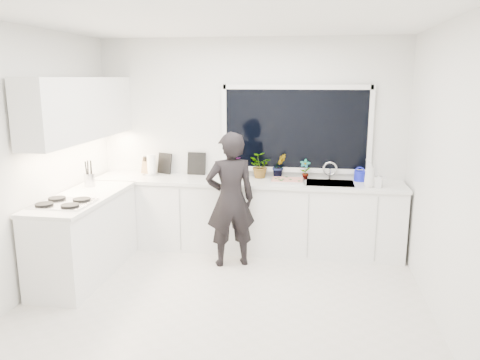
# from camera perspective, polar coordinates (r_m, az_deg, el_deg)

# --- Properties ---
(floor) EXTENTS (4.00, 3.50, 0.02)m
(floor) POSITION_cam_1_polar(r_m,az_deg,el_deg) (4.90, -1.82, -14.34)
(floor) COLOR beige
(floor) RESTS_ON ground
(wall_back) EXTENTS (4.00, 0.02, 2.70)m
(wall_back) POSITION_cam_1_polar(r_m,az_deg,el_deg) (6.18, 1.19, 4.51)
(wall_back) COLOR white
(wall_back) RESTS_ON ground
(wall_left) EXTENTS (0.02, 3.50, 2.70)m
(wall_left) POSITION_cam_1_polar(r_m,az_deg,el_deg) (5.23, -24.12, 1.99)
(wall_left) COLOR white
(wall_left) RESTS_ON ground
(wall_right) EXTENTS (0.02, 3.50, 2.70)m
(wall_right) POSITION_cam_1_polar(r_m,az_deg,el_deg) (4.54, 23.85, 0.58)
(wall_right) COLOR white
(wall_right) RESTS_ON ground
(ceiling) EXTENTS (4.00, 3.50, 0.02)m
(ceiling) POSITION_cam_1_polar(r_m,az_deg,el_deg) (4.41, -2.07, 19.08)
(ceiling) COLOR white
(ceiling) RESTS_ON wall_back
(window) EXTENTS (1.80, 0.02, 1.00)m
(window) POSITION_cam_1_polar(r_m,az_deg,el_deg) (6.06, 6.81, 6.18)
(window) COLOR black
(window) RESTS_ON wall_back
(base_cabinets_back) EXTENTS (3.92, 0.58, 0.88)m
(base_cabinets_back) POSITION_cam_1_polar(r_m,az_deg,el_deg) (6.07, 0.74, -4.43)
(base_cabinets_back) COLOR white
(base_cabinets_back) RESTS_ON floor
(base_cabinets_left) EXTENTS (0.58, 1.60, 0.88)m
(base_cabinets_left) POSITION_cam_1_polar(r_m,az_deg,el_deg) (5.57, -18.39, -6.65)
(base_cabinets_left) COLOR white
(base_cabinets_left) RESTS_ON floor
(countertop_back) EXTENTS (3.94, 0.62, 0.04)m
(countertop_back) POSITION_cam_1_polar(r_m,az_deg,el_deg) (5.94, 0.74, -0.21)
(countertop_back) COLOR silver
(countertop_back) RESTS_ON base_cabinets_back
(countertop_left) EXTENTS (0.62, 1.60, 0.04)m
(countertop_left) POSITION_cam_1_polar(r_m,az_deg,el_deg) (5.44, -18.71, -2.06)
(countertop_left) COLOR silver
(countertop_left) RESTS_ON base_cabinets_left
(upper_cabinets) EXTENTS (0.34, 2.10, 0.70)m
(upper_cabinets) POSITION_cam_1_polar(r_m,az_deg,el_deg) (5.66, -18.82, 8.23)
(upper_cabinets) COLOR white
(upper_cabinets) RESTS_ON wall_left
(sink) EXTENTS (0.58, 0.42, 0.14)m
(sink) POSITION_cam_1_polar(r_m,az_deg,el_deg) (5.90, 10.89, -0.82)
(sink) COLOR silver
(sink) RESTS_ON countertop_back
(faucet) EXTENTS (0.03, 0.03, 0.22)m
(faucet) POSITION_cam_1_polar(r_m,az_deg,el_deg) (6.07, 10.90, 1.08)
(faucet) COLOR silver
(faucet) RESTS_ON countertop_back
(stovetop) EXTENTS (0.56, 0.48, 0.03)m
(stovetop) POSITION_cam_1_polar(r_m,az_deg,el_deg) (5.15, -20.73, -2.61)
(stovetop) COLOR black
(stovetop) RESTS_ON countertop_left
(person) EXTENTS (0.68, 0.57, 1.60)m
(person) POSITION_cam_1_polar(r_m,az_deg,el_deg) (5.47, -1.16, -2.42)
(person) COLOR black
(person) RESTS_ON floor
(pizza_tray) EXTENTS (0.42, 0.31, 0.03)m
(pizza_tray) POSITION_cam_1_polar(r_m,az_deg,el_deg) (5.87, 5.78, -0.09)
(pizza_tray) COLOR silver
(pizza_tray) RESTS_ON countertop_back
(pizza) EXTENTS (0.38, 0.28, 0.01)m
(pizza) POSITION_cam_1_polar(r_m,az_deg,el_deg) (5.86, 5.78, 0.07)
(pizza) COLOR #AC1725
(pizza) RESTS_ON pizza_tray
(watering_can) EXTENTS (0.17, 0.17, 0.13)m
(watering_can) POSITION_cam_1_polar(r_m,az_deg,el_deg) (6.06, 14.37, 0.47)
(watering_can) COLOR #141CC2
(watering_can) RESTS_ON countertop_back
(paper_towel_roll) EXTENTS (0.12, 0.12, 0.26)m
(paper_towel_roll) POSITION_cam_1_polar(r_m,az_deg,el_deg) (6.33, -10.75, 1.74)
(paper_towel_roll) COLOR white
(paper_towel_roll) RESTS_ON countertop_back
(knife_block) EXTENTS (0.14, 0.12, 0.22)m
(knife_block) POSITION_cam_1_polar(r_m,az_deg,el_deg) (6.39, -11.17, 1.64)
(knife_block) COLOR olive
(knife_block) RESTS_ON countertop_back
(utensil_crock) EXTENTS (0.16, 0.16, 0.16)m
(utensil_crock) POSITION_cam_1_polar(r_m,az_deg,el_deg) (5.86, -17.86, 0.02)
(utensil_crock) COLOR silver
(utensil_crock) RESTS_ON countertop_left
(picture_frame_large) EXTENTS (0.21, 0.10, 0.28)m
(picture_frame_large) POSITION_cam_1_polar(r_m,az_deg,el_deg) (6.41, -9.17, 2.02)
(picture_frame_large) COLOR black
(picture_frame_large) RESTS_ON countertop_back
(picture_frame_small) EXTENTS (0.25, 0.03, 0.30)m
(picture_frame_small) POSITION_cam_1_polar(r_m,az_deg,el_deg) (6.29, -5.31, 2.02)
(picture_frame_small) COLOR black
(picture_frame_small) RESTS_ON countertop_back
(herb_plants) EXTENTS (1.06, 0.33, 0.32)m
(herb_plants) POSITION_cam_1_polar(r_m,az_deg,el_deg) (6.05, 2.85, 1.68)
(herb_plants) COLOR #26662D
(herb_plants) RESTS_ON countertop_back
(soap_bottles) EXTENTS (0.24, 0.17, 0.33)m
(soap_bottles) POSITION_cam_1_polar(r_m,az_deg,el_deg) (5.75, 15.79, 0.62)
(soap_bottles) COLOR #D8BF66
(soap_bottles) RESTS_ON countertop_back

